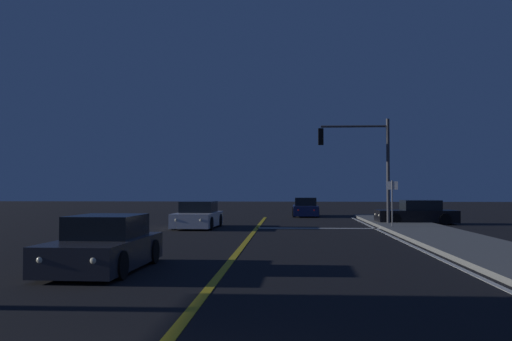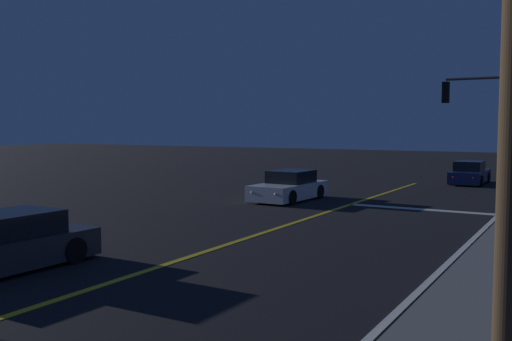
% 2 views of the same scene
% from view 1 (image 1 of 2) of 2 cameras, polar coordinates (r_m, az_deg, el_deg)
% --- Properties ---
extents(sidewalk_right, '(3.20, 46.33, 0.15)m').
position_cam_1_polar(sidewalk_right, '(18.30, 23.10, -7.72)').
color(sidewalk_right, slate).
rests_on(sidewalk_right, ground).
extents(lane_line_center, '(0.20, 43.75, 0.01)m').
position_cam_1_polar(lane_line_center, '(17.32, -2.05, -8.43)').
color(lane_line_center, gold).
rests_on(lane_line_center, ground).
extents(lane_line_edge_right, '(0.16, 43.75, 0.01)m').
position_cam_1_polar(lane_line_edge_right, '(17.77, 17.42, -8.18)').
color(lane_line_edge_right, silver).
rests_on(lane_line_edge_right, ground).
extents(stop_bar, '(6.14, 0.50, 0.01)m').
position_cam_1_polar(stop_bar, '(28.60, 6.26, -5.79)').
color(stop_bar, silver).
rests_on(stop_bar, ground).
extents(car_mid_block_navy, '(1.83, 4.26, 1.34)m').
position_cam_1_polar(car_mid_block_navy, '(40.43, 4.97, -3.80)').
color(car_mid_block_navy, navy).
rests_on(car_mid_block_navy, ground).
extents(car_far_approaching_white, '(2.14, 4.39, 1.34)m').
position_cam_1_polar(car_far_approaching_white, '(28.91, -5.86, -4.60)').
color(car_far_approaching_white, silver).
rests_on(car_far_approaching_white, ground).
extents(car_side_waiting_charcoal, '(2.04, 4.43, 1.34)m').
position_cam_1_polar(car_side_waiting_charcoal, '(14.54, -15.00, -7.37)').
color(car_side_waiting_charcoal, '#2D2D33').
rests_on(car_side_waiting_charcoal, ground).
extents(car_following_oncoming_black, '(4.42, 2.08, 1.34)m').
position_cam_1_polar(car_following_oncoming_black, '(33.00, 15.86, -4.19)').
color(car_following_oncoming_black, black).
rests_on(car_following_oncoming_black, ground).
extents(traffic_signal_near_right, '(3.82, 0.28, 5.75)m').
position_cam_1_polar(traffic_signal_near_right, '(31.11, 10.65, 1.60)').
color(traffic_signal_near_right, '#38383D').
rests_on(traffic_signal_near_right, ground).
extents(street_sign_corner, '(0.56, 0.10, 2.39)m').
position_cam_1_polar(street_sign_corner, '(28.45, 13.51, -2.54)').
color(street_sign_corner, slate).
rests_on(street_sign_corner, ground).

